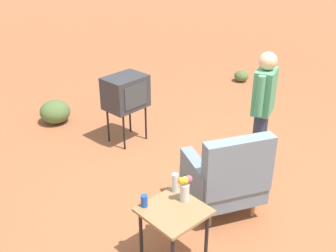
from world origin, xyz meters
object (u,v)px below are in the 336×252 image
at_px(person_standing, 263,107).
at_px(side_table, 174,217).
at_px(armchair, 227,175).
at_px(bottle_short_clear, 175,183).
at_px(tv_on_stand, 126,93).
at_px(soda_can_blue, 144,201).
at_px(flower_vase, 185,187).

bearing_deg(person_standing, side_table, 12.20).
xyz_separation_m(armchair, bottle_short_clear, (0.72, -0.07, 0.21)).
bearing_deg(tv_on_stand, soda_can_blue, 56.70).
distance_m(bottle_short_clear, flower_vase, 0.18).
xyz_separation_m(person_standing, soda_can_blue, (2.09, 0.19, -0.27)).
relative_size(side_table, tv_on_stand, 0.59).
height_order(armchair, side_table, armchair).
height_order(soda_can_blue, flower_vase, flower_vase).
relative_size(tv_on_stand, person_standing, 0.63).
height_order(tv_on_stand, flower_vase, tv_on_stand).
xyz_separation_m(armchair, flower_vase, (0.75, 0.09, 0.25)).
distance_m(armchair, flower_vase, 0.80).
height_order(side_table, soda_can_blue, soda_can_blue).
height_order(side_table, tv_on_stand, tv_on_stand).
bearing_deg(side_table, bottle_short_clear, -135.68).
distance_m(tv_on_stand, flower_vase, 2.44).
distance_m(person_standing, soda_can_blue, 2.11).
bearing_deg(side_table, armchair, -172.16).
distance_m(side_table, bottle_short_clear, 0.35).
height_order(tv_on_stand, person_standing, person_standing).
bearing_deg(tv_on_stand, bottle_short_clear, 64.98).
xyz_separation_m(side_table, bottle_short_clear, (-0.21, -0.20, 0.19)).
relative_size(armchair, soda_can_blue, 8.69).
relative_size(armchair, bottle_short_clear, 5.30).
height_order(tv_on_stand, soda_can_blue, tv_on_stand).
xyz_separation_m(side_table, flower_vase, (-0.18, -0.04, 0.24)).
xyz_separation_m(person_standing, bottle_short_clear, (1.71, 0.21, -0.23)).
distance_m(side_table, flower_vase, 0.30).
relative_size(side_table, bottle_short_clear, 3.02).
xyz_separation_m(soda_can_blue, flower_vase, (-0.34, 0.19, 0.09)).
relative_size(person_standing, flower_vase, 6.19).
relative_size(armchair, side_table, 1.76).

